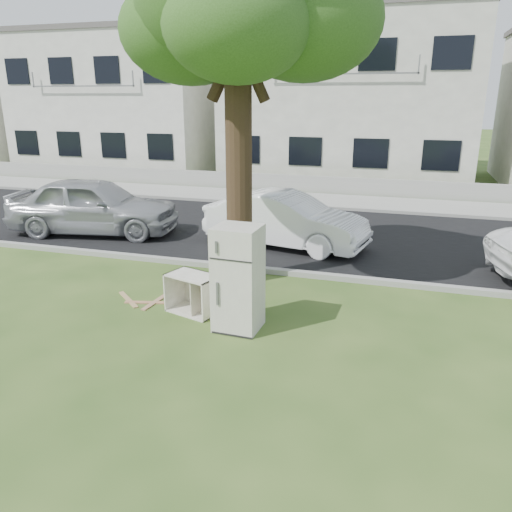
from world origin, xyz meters
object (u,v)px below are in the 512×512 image
(car_center, at_px, (286,220))
(car_left, at_px, (94,206))
(fridge, at_px, (238,279))
(cabinet, at_px, (193,293))

(car_center, relative_size, car_left, 0.90)
(fridge, height_order, cabinet, fridge)
(cabinet, distance_m, car_center, 4.75)
(car_center, xyz_separation_m, car_left, (-5.65, -0.33, 0.11))
(fridge, bearing_deg, car_left, 144.44)
(cabinet, height_order, car_left, car_left)
(fridge, relative_size, car_center, 0.42)
(car_center, height_order, car_left, car_left)
(fridge, relative_size, car_left, 0.38)
(fridge, distance_m, cabinet, 1.23)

